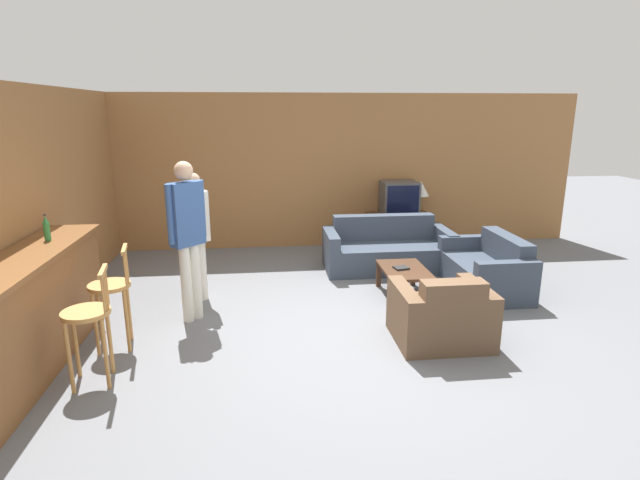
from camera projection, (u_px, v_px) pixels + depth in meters
name	position (u px, v px, depth m)	size (l,w,h in m)	color
ground_plane	(342.00, 337.00, 5.26)	(24.00, 24.00, 0.00)	slate
wall_back	(309.00, 172.00, 8.52)	(9.40, 0.08, 2.60)	#9E6B3D
wall_left	(54.00, 200.00, 5.89)	(0.08, 8.73, 2.60)	#9E6B3D
bar_counter	(29.00, 314.00, 4.51)	(0.55, 2.62, 1.07)	brown
bar_chair_near	(89.00, 321.00, 4.26)	(0.46, 0.46, 1.03)	#B77F42
bar_chair_mid	(112.00, 293.00, 4.91)	(0.47, 0.47, 1.03)	#B77F42
couch_far	(387.00, 250.00, 7.50)	(1.87, 0.86, 0.77)	#384251
armchair_near	(442.00, 316.00, 5.11)	(0.94, 0.82, 0.75)	brown
loveseat_right	(487.00, 270.00, 6.61)	(0.79, 1.41, 0.74)	#384251
coffee_table	(404.00, 273.00, 6.37)	(0.56, 0.86, 0.37)	#472D1E
tv_unit	(398.00, 230.00, 8.64)	(1.07, 0.47, 0.60)	#513823
tv	(399.00, 198.00, 8.49)	(0.61, 0.50, 0.56)	#4C4C4C
bottle	(47.00, 228.00, 4.92)	(0.06, 0.06, 0.27)	#2D7F3D
book_on_table	(401.00, 268.00, 6.34)	(0.20, 0.18, 0.03)	black
table_lamp	(421.00, 189.00, 8.50)	(0.29, 0.29, 0.55)	brown
person_by_window	(196.00, 229.00, 6.17)	(0.38, 0.52, 1.59)	silver
person_by_counter	(188.00, 231.00, 5.46)	(0.37, 0.38, 1.80)	silver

